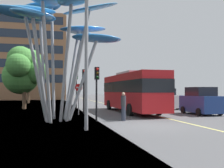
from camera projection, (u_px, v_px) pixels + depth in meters
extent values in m
cube|color=#4C4C4F|center=(151.00, 126.00, 14.38)|extent=(120.00, 240.00, 0.10)
cube|color=#E0D666|center=(191.00, 124.00, 14.98)|extent=(0.16, 144.00, 0.01)
cube|color=red|center=(131.00, 91.00, 23.27)|extent=(2.60, 11.46, 3.04)
cube|color=black|center=(131.00, 87.00, 23.28)|extent=(2.63, 11.57, 0.97)
cube|color=yellow|center=(115.00, 80.00, 28.77)|extent=(1.33, 0.12, 0.36)
cube|color=#B2B2B7|center=(131.00, 73.00, 23.31)|extent=(1.87, 4.03, 0.24)
cylinder|color=black|center=(131.00, 105.00, 26.96)|extent=(0.30, 0.96, 0.96)
cylinder|color=black|center=(109.00, 105.00, 26.35)|extent=(0.30, 0.96, 0.96)
cylinder|color=black|center=(159.00, 109.00, 20.50)|extent=(0.30, 0.96, 0.96)
cylinder|color=black|center=(130.00, 110.00, 19.89)|extent=(0.30, 0.96, 0.96)
cylinder|color=#9EA0A5|center=(83.00, 79.00, 17.27)|extent=(2.04, 0.23, 5.58)
ellipsoid|color=#2D7FD1|center=(97.00, 38.00, 17.57)|extent=(3.43, 1.68, 0.61)
cylinder|color=#9EA0A5|center=(75.00, 73.00, 17.55)|extent=(1.48, 0.72, 6.29)
ellipsoid|color=#4299E0|center=(84.00, 29.00, 18.00)|extent=(3.88, 2.80, 0.73)
cylinder|color=#9EA0A5|center=(72.00, 73.00, 18.61)|extent=(1.36, 1.88, 6.47)
ellipsoid|color=#4CA3E5|center=(78.00, 32.00, 19.60)|extent=(3.22, 3.93, 0.69)
cylinder|color=#9EA0A5|center=(53.00, 59.00, 18.25)|extent=(0.44, 1.21, 8.41)
ellipsoid|color=#2D7FD1|center=(52.00, 3.00, 18.81)|extent=(2.14, 3.76, 0.72)
cylinder|color=#9EA0A5|center=(43.00, 62.00, 17.90)|extent=(0.76, 0.91, 7.96)
ellipsoid|color=#388EDB|center=(40.00, 6.00, 18.25)|extent=(3.62, 4.15, 0.72)
cylinder|color=#9EA0A5|center=(40.00, 65.00, 17.00)|extent=(1.40, 0.66, 7.38)
ellipsoid|color=#4CA3E5|center=(31.00, 10.00, 17.15)|extent=(3.65, 2.33, 0.81)
cylinder|color=#9EA0A5|center=(36.00, 68.00, 16.19)|extent=(1.58, 0.59, 6.77)
ellipsoid|color=#4299E0|center=(25.00, 14.00, 15.95)|extent=(4.13, 2.33, 0.91)
cylinder|color=#9EA0A5|center=(40.00, 70.00, 15.30)|extent=(1.14, 1.35, 6.38)
ellipsoid|color=#4299E0|center=(32.00, 14.00, 14.76)|extent=(3.18, 3.41, 0.88)
cylinder|color=#9EA0A5|center=(47.00, 63.00, 15.00)|extent=(0.76, 1.50, 7.17)
cylinder|color=#9EA0A5|center=(66.00, 64.00, 15.64)|extent=(0.78, 1.93, 7.25)
ellipsoid|color=#4299E0|center=(72.00, 0.00, 14.98)|extent=(2.49, 3.62, 0.93)
cylinder|color=#9EA0A5|center=(78.00, 66.00, 16.17)|extent=(1.55, 1.35, 7.05)
ellipsoid|color=#4CA3E5|center=(89.00, 9.00, 15.89)|extent=(3.91, 3.64, 0.76)
cylinder|color=black|center=(96.00, 94.00, 16.44)|extent=(0.12, 0.12, 3.45)
cube|color=black|center=(97.00, 73.00, 16.34)|extent=(0.28, 0.24, 0.80)
sphere|color=red|center=(97.00, 69.00, 16.22)|extent=(0.18, 0.18, 0.18)
sphere|color=#3A2707|center=(97.00, 73.00, 16.21)|extent=(0.18, 0.18, 0.18)
sphere|color=black|center=(97.00, 77.00, 16.21)|extent=(0.18, 0.18, 0.18)
cylinder|color=black|center=(84.00, 92.00, 21.69)|extent=(0.12, 0.12, 3.73)
cube|color=black|center=(84.00, 74.00, 21.59)|extent=(0.28, 0.24, 0.80)
sphere|color=red|center=(84.00, 71.00, 21.47)|extent=(0.18, 0.18, 0.18)
sphere|color=#3A2707|center=(84.00, 74.00, 21.47)|extent=(0.18, 0.18, 0.18)
sphere|color=black|center=(84.00, 77.00, 21.46)|extent=(0.18, 0.18, 0.18)
cylinder|color=black|center=(76.00, 90.00, 28.04)|extent=(0.12, 0.12, 4.00)
cube|color=black|center=(77.00, 75.00, 27.94)|extent=(0.28, 0.24, 0.80)
sphere|color=#390706|center=(77.00, 73.00, 27.82)|extent=(0.18, 0.18, 0.18)
sphere|color=#3A2707|center=(77.00, 75.00, 27.82)|extent=(0.18, 0.18, 0.18)
sphere|color=green|center=(77.00, 78.00, 27.81)|extent=(0.18, 0.18, 0.18)
cube|color=navy|center=(201.00, 104.00, 21.24)|extent=(1.88, 3.82, 1.34)
cube|color=black|center=(201.00, 91.00, 21.26)|extent=(1.73, 2.10, 0.72)
cylinder|color=black|center=(203.00, 109.00, 22.60)|extent=(0.20, 0.60, 0.60)
cylinder|color=black|center=(183.00, 110.00, 22.15)|extent=(0.20, 0.60, 0.60)
cylinder|color=black|center=(220.00, 112.00, 20.30)|extent=(0.20, 0.60, 0.60)
cylinder|color=black|center=(199.00, 112.00, 19.85)|extent=(0.20, 0.60, 0.60)
cube|color=silver|center=(164.00, 101.00, 27.59)|extent=(1.83, 4.03, 1.29)
cube|color=black|center=(164.00, 92.00, 27.61)|extent=(1.69, 2.21, 0.71)
cylinder|color=black|center=(167.00, 105.00, 29.00)|extent=(0.20, 0.60, 0.60)
cylinder|color=black|center=(152.00, 105.00, 28.57)|extent=(0.20, 0.60, 0.60)
cylinder|color=black|center=(178.00, 107.00, 26.58)|extent=(0.20, 0.60, 0.60)
cylinder|color=black|center=(161.00, 107.00, 26.15)|extent=(0.20, 0.60, 0.60)
cylinder|color=gray|center=(86.00, 50.00, 12.77)|extent=(0.18, 0.18, 7.90)
cylinder|color=brown|center=(24.00, 97.00, 27.38)|extent=(0.43, 0.43, 2.65)
sphere|color=#428438|center=(18.00, 65.00, 26.28)|extent=(2.49, 2.49, 2.49)
sphere|color=#428438|center=(35.00, 72.00, 27.64)|extent=(2.67, 2.67, 2.67)
sphere|color=#428438|center=(21.00, 59.00, 27.15)|extent=(2.77, 2.77, 2.77)
sphere|color=#428438|center=(29.00, 62.00, 27.89)|extent=(2.89, 2.89, 2.89)
sphere|color=#428438|center=(21.00, 76.00, 27.90)|extent=(3.86, 3.86, 3.86)
cylinder|color=brown|center=(28.00, 94.00, 40.13)|extent=(0.37, 0.37, 2.72)
sphere|color=#286028|center=(32.00, 73.00, 40.67)|extent=(3.88, 3.88, 3.88)
sphere|color=#286028|center=(25.00, 74.00, 41.21)|extent=(2.99, 2.99, 2.99)
sphere|color=#286028|center=(21.00, 69.00, 39.83)|extent=(3.60, 3.60, 3.60)
cylinder|color=#2D3342|center=(123.00, 114.00, 16.64)|extent=(0.29, 0.29, 0.94)
cylinder|color=#333338|center=(123.00, 101.00, 16.66)|extent=(0.34, 0.34, 0.69)
sphere|color=tan|center=(123.00, 94.00, 16.68)|extent=(0.22, 0.22, 0.22)
cylinder|color=gray|center=(79.00, 99.00, 20.87)|extent=(0.08, 0.08, 2.51)
cylinder|color=red|center=(79.00, 87.00, 20.86)|extent=(0.60, 0.03, 0.60)
cube|color=white|center=(79.00, 87.00, 20.83)|extent=(0.40, 0.04, 0.11)
cube|color=#8E6042|center=(12.00, 58.00, 57.19)|extent=(23.12, 10.06, 18.49)
cube|color=#1E2838|center=(8.00, 78.00, 52.16)|extent=(21.73, 0.08, 1.73)
cube|color=#1E2838|center=(9.00, 63.00, 52.24)|extent=(21.73, 0.08, 1.73)
cube|color=#1E2838|center=(9.00, 48.00, 52.32)|extent=(21.73, 0.08, 1.73)
cube|color=#1E2838|center=(9.00, 33.00, 52.40)|extent=(21.73, 0.08, 1.73)
cube|color=#1E2838|center=(9.00, 18.00, 52.48)|extent=(21.73, 0.08, 1.73)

